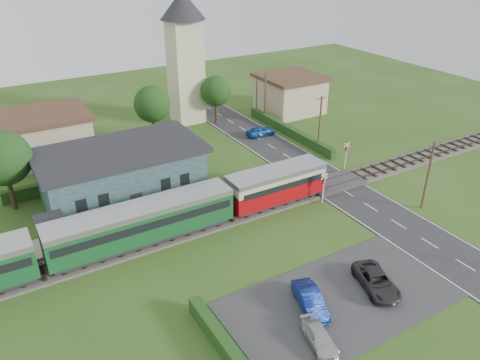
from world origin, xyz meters
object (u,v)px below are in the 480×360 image
car_park_dark (376,281)px  house_east (290,93)px  church_tower (185,49)px  equipment_hut (52,231)px  car_park_silver (319,338)px  crossing_signal_far (346,152)px  car_park_blue (310,300)px  crossing_signal_near (324,184)px  pedestrian_far (93,227)px  house_west (43,136)px  train (105,233)px  station_building (122,172)px  car_on_road (261,131)px  pedestrian_near (196,199)px

car_park_dark → house_east: bearing=80.7°
church_tower → equipment_hut: bearing=-135.3°
church_tower → car_park_silver: bearing=-103.8°
crossing_signal_far → car_park_blue: (-17.47, -15.91, -1.38)m
equipment_hut → car_park_dark: (19.69, -17.57, -1.02)m
crossing_signal_near → church_tower: bearing=92.8°
crossing_signal_near → pedestrian_far: bearing=166.8°
equipment_hut → house_west: size_ratio=0.24×
car_park_silver → crossing_signal_far: bearing=58.1°
crossing_signal_far → train: bearing=-175.1°
station_building → car_park_dark: bearing=-63.4°
equipment_hut → crossing_signal_far: size_ratio=0.78×
train → crossing_signal_near: size_ratio=13.18×
pedestrian_far → car_park_silver: bearing=-160.4°
crossing_signal_near → pedestrian_far: (-21.14, 4.97, -0.75)m
church_tower → crossing_signal_far: size_ratio=5.37×
car_on_road → house_west: bearing=74.1°
crossing_signal_near → car_park_dark: size_ratio=0.70×
car_on_road → car_park_dark: 31.39m
car_park_silver → church_tower: bearing=89.5°
crossing_signal_far → equipment_hut: bearing=178.5°
equipment_hut → car_on_road: size_ratio=0.65×
pedestrian_near → pedestrian_far: bearing=12.7°
house_east → equipment_hut: bearing=-153.7°
car_park_dark → train: bearing=155.6°
car_on_road → pedestrian_near: pedestrian_near is taller
equipment_hut → station_building: size_ratio=0.16×
car_on_road → car_park_blue: 32.65m
crossing_signal_near → car_park_dark: 12.94m
house_west → car_on_road: (25.75, -7.32, -2.07)m
house_west → pedestrian_far: house_west is taller
house_east → crossing_signal_near: size_ratio=2.69×
car_on_road → car_park_silver: bearing=153.3°
church_tower → pedestrian_far: church_tower is taller
station_building → car_park_silver: (4.57, -25.49, -2.09)m
car_park_blue → pedestrian_far: 19.42m
equipment_hut → car_park_dark: 26.41m
church_tower → car_park_dark: size_ratio=3.75×
house_west → car_on_road: 26.85m
car_park_silver → pedestrian_far: pedestrian_far is taller
house_west → crossing_signal_near: (21.40, -25.41, -0.65)m
church_tower → pedestrian_near: church_tower is taller
pedestrian_near → house_east: bearing=-130.3°
station_building → car_on_road: (20.75, 6.69, -1.97)m
house_east → car_park_blue: (-23.87, -35.51, -2.03)m
car_park_blue → car_park_dark: 5.62m
equipment_hut → pedestrian_far: (3.26, -0.64, -0.35)m
house_east → car_park_blue: bearing=-123.9°
house_west → crossing_signal_far: (28.60, -20.61, -0.65)m
house_east → pedestrian_far: size_ratio=4.66×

